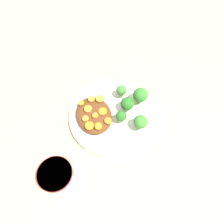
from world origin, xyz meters
The scene contains 19 objects.
ground_plane centered at (0.00, 0.00, 0.00)m, with size 4.00×4.00×0.00m, color tan.
plate centered at (0.00, 0.00, 0.01)m, with size 0.28×0.28×0.02m.
dip_bowl centered at (-0.13, 0.21, 0.02)m, with size 0.10×0.10×0.04m.
stew_mound centered at (0.01, 0.06, 0.03)m, with size 0.14×0.11×0.02m, color #5B3319.
broccoli_floret_0 centered at (0.00, -0.05, 0.05)m, with size 0.04×0.04×0.06m.
broccoli_floret_1 centered at (0.01, -0.10, 0.05)m, with size 0.05×0.05×0.06m.
broccoli_floret_2 centered at (0.06, -0.05, 0.05)m, with size 0.03×0.03×0.05m.
broccoli_floret_3 centered at (-0.07, -0.06, 0.05)m, with size 0.04×0.04×0.06m.
broccoli_floret_4 centered at (-0.03, -0.02, 0.05)m, with size 0.03×0.03×0.05m.
carrot_slice_0 centered at (0.00, 0.05, 0.05)m, with size 0.02×0.02×0.01m, color orange.
carrot_slice_1 centered at (0.01, 0.03, 0.04)m, with size 0.03×0.03×0.00m, color orange.
carrot_slice_2 centered at (0.00, 0.09, 0.05)m, with size 0.02×0.02×0.01m, color orange.
carrot_slice_3 centered at (0.05, 0.02, 0.05)m, with size 0.03×0.03×0.01m, color orange.
carrot_slice_4 centered at (-0.04, 0.06, 0.05)m, with size 0.02×0.02×0.01m, color orange.
carrot_slice_5 centered at (0.03, 0.07, 0.05)m, with size 0.03×0.03×0.01m, color orange.
carrot_slice_6 centered at (0.06, 0.05, 0.05)m, with size 0.02×0.02×0.01m, color orange.
carrot_slice_7 centered at (-0.03, 0.08, 0.05)m, with size 0.03×0.03×0.01m, color orange.
carrot_slice_8 centered at (0.06, 0.08, 0.04)m, with size 0.02×0.02×0.00m, color orange.
carrot_slice_9 centered at (-0.03, 0.02, 0.04)m, with size 0.02×0.02×0.00m, color orange.
Camera 1 is at (-0.31, 0.12, 0.64)m, focal length 35.00 mm.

